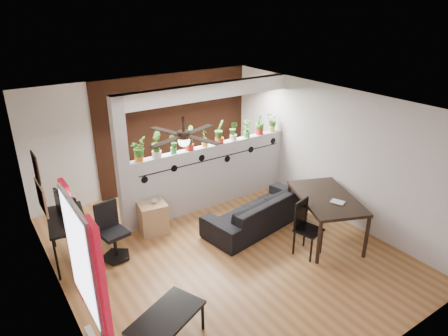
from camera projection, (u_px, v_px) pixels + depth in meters
room_shell at (220, 182)px, 6.58m from camera, size 6.30×7.10×2.90m
partition_wall at (213, 175)px, 8.38m from camera, size 3.60×0.18×1.35m
ceiling_header at (212, 91)px, 7.68m from camera, size 3.60×0.18×0.30m
pier_column at (122, 167)px, 7.15m from camera, size 0.22×0.20×2.60m
brick_panel at (178, 129)px, 9.25m from camera, size 3.90×0.05×2.60m
vine_decal at (215, 159)px, 8.14m from camera, size 3.31×0.01×0.30m
window_assembly at (83, 260)px, 4.26m from camera, size 0.09×1.30×1.55m
corkboard at (41, 198)px, 5.95m from camera, size 0.03×0.60×0.45m
framed_art at (36, 168)px, 5.72m from camera, size 0.03×0.34×0.44m
ceiling_fan at (184, 137)px, 5.54m from camera, size 1.19×1.19×0.43m
potted_plant_0 at (138, 149)px, 7.21m from camera, size 0.27×0.29×0.44m
potted_plant_1 at (156, 144)px, 7.38m from camera, size 0.27×0.31×0.49m
potted_plant_2 at (173, 144)px, 7.59m from camera, size 0.22×0.21×0.36m
potted_plant_3 at (189, 138)px, 7.74m from camera, size 0.30×0.32×0.48m
potted_plant_4 at (205, 137)px, 7.94m from camera, size 0.15×0.18×0.37m
potted_plant_5 at (219, 131)px, 8.10m from camera, size 0.33×0.30×0.49m
potted_plant_6 at (233, 130)px, 8.30m from camera, size 0.25×0.26×0.41m
potted_plant_7 at (247, 128)px, 8.48m from camera, size 0.24×0.22×0.39m
potted_plant_8 at (260, 124)px, 8.65m from camera, size 0.26×0.29×0.45m
potted_plant_9 at (272, 123)px, 8.85m from camera, size 0.23×0.20×0.39m
sofa at (257, 211)px, 7.70m from camera, size 2.22×1.17×0.62m
cube_shelf at (153, 218)px, 7.47m from camera, size 0.55×0.51×0.60m
cup at (154, 201)px, 7.36m from camera, size 0.13×0.13×0.09m
computer_desk at (67, 222)px, 6.53m from camera, size 0.73×1.16×0.79m
monitor at (63, 209)px, 6.58m from camera, size 0.36×0.17×0.20m
office_chair at (112, 235)px, 6.69m from camera, size 0.52×0.52×0.99m
dining_table at (326, 201)px, 7.14m from camera, size 1.45×1.78×0.84m
book at (336, 204)px, 6.82m from camera, size 0.24×0.27×0.02m
folding_chair at (305, 223)px, 6.77m from camera, size 0.48×0.48×0.99m
coffee_table at (166, 319)px, 4.97m from camera, size 1.12×0.89×0.46m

